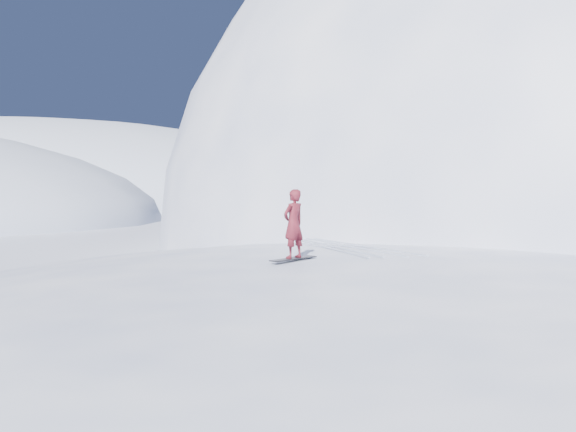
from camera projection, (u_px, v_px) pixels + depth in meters
name	position (u px, v px, depth m)	size (l,w,h in m)	color
ground	(413.00, 368.00, 13.37)	(400.00, 400.00, 0.00)	white
near_ridge	(408.00, 334.00, 16.48)	(36.00, 28.00, 4.80)	white
summit_peak	(565.00, 244.00, 42.30)	(60.00, 56.00, 56.00)	white
peak_shoulder	(448.00, 257.00, 34.60)	(28.00, 24.00, 18.00)	white
far_ridge_c	(33.00, 208.00, 116.11)	(140.00, 90.00, 36.00)	white
wind_bumps	(365.00, 345.00, 15.38)	(16.00, 14.40, 1.00)	white
snowboard	(294.00, 259.00, 14.96)	(1.54, 0.29, 0.03)	black
snowboarder	(294.00, 224.00, 14.91)	(0.67, 0.44, 1.84)	maroon
board_tracks	(343.00, 246.00, 18.09)	(2.98, 5.89, 0.04)	silver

